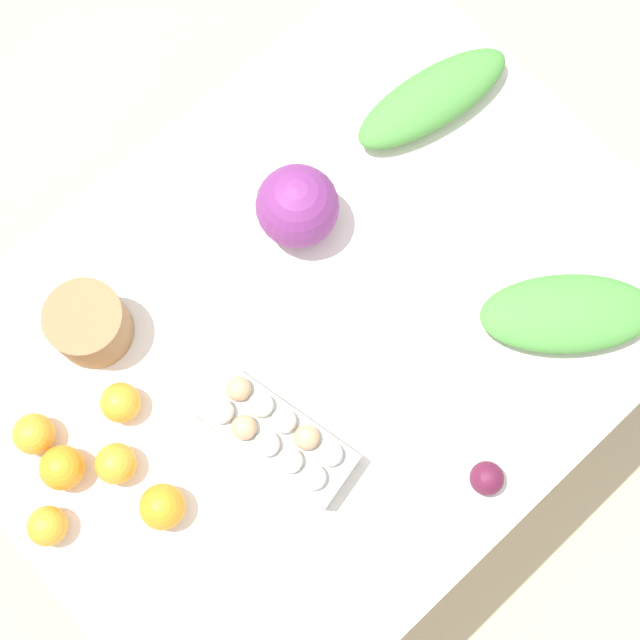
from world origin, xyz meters
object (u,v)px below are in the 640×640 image
object	(u,v)px
greens_bunch_beet_tops	(433,98)
orange_2	(162,507)
orange_0	(121,403)
orange_4	(116,464)
paper_bag	(89,324)
greens_bunch_chard	(568,314)
orange_5	(34,434)
egg_carton	(276,435)
orange_1	(62,468)
beet_root	(487,478)
orange_3	(47,526)
cabbage_purple	(297,206)

from	to	relation	value
greens_bunch_beet_tops	orange_2	size ratio (longest dim) A/B	4.31
orange_0	orange_2	size ratio (longest dim) A/B	0.90
orange_4	paper_bag	bearing A→B (deg)	61.24
greens_bunch_chard	orange_4	xyz separation A→B (m)	(-0.77, 0.34, 0.00)
paper_bag	orange_5	world-z (taller)	paper_bag
egg_carton	orange_1	xyz separation A→B (m)	(-0.31, 0.21, -0.00)
egg_carton	orange_1	distance (m)	0.37
egg_carton	orange_0	world-z (taller)	egg_carton
greens_bunch_chard	beet_root	world-z (taller)	greens_bunch_chard
orange_3	orange_5	xyz separation A→B (m)	(0.08, 0.14, 0.00)
beet_root	orange_2	size ratio (longest dim) A/B	0.75
paper_bag	orange_0	bearing A→B (deg)	-108.66
paper_bag	greens_bunch_beet_tops	xyz separation A→B (m)	(0.77, -0.08, -0.02)
greens_bunch_beet_tops	greens_bunch_chard	bearing A→B (deg)	-104.42
egg_carton	greens_bunch_chard	xyz separation A→B (m)	(0.54, -0.19, -0.01)
orange_4	orange_5	distance (m)	0.15
orange_2	beet_root	bearing A→B (deg)	-37.31
orange_5	greens_bunch_chard	bearing A→B (deg)	-29.34
beet_root	orange_2	xyz separation A→B (m)	(-0.44, 0.34, 0.01)
beet_root	orange_3	distance (m)	0.75
egg_carton	orange_0	size ratio (longest dim) A/B	4.20
greens_bunch_beet_tops	greens_bunch_chard	world-z (taller)	greens_bunch_beet_tops
orange_1	orange_2	bearing A→B (deg)	-62.88
orange_2	orange_5	size ratio (longest dim) A/B	1.09
orange_2	orange_4	world-z (taller)	orange_2
greens_bunch_beet_tops	orange_3	distance (m)	1.06
orange_0	orange_3	size ratio (longest dim) A/B	1.04
beet_root	orange_0	xyz separation A→B (m)	(-0.38, 0.53, 0.01)
beet_root	orange_3	world-z (taller)	orange_3
beet_root	greens_bunch_chard	bearing A→B (deg)	19.04
paper_bag	beet_root	world-z (taller)	paper_bag
cabbage_purple	orange_0	world-z (taller)	cabbage_purple
egg_carton	orange_5	bearing A→B (deg)	-144.97
greens_bunch_chard	orange_2	size ratio (longest dim) A/B	4.02
orange_0	egg_carton	bearing A→B (deg)	-54.24
orange_2	orange_3	xyz separation A→B (m)	(-0.16, 0.11, -0.01)
greens_bunch_beet_tops	orange_5	bearing A→B (deg)	179.97
greens_bunch_beet_tops	orange_4	bearing A→B (deg)	-171.37
egg_carton	orange_0	distance (m)	0.28
cabbage_purple	paper_bag	distance (m)	0.43
orange_2	greens_bunch_beet_tops	bearing A→B (deg)	15.62
orange_1	orange_2	xyz separation A→B (m)	(0.09, -0.17, 0.00)
greens_bunch_beet_tops	egg_carton	bearing A→B (deg)	-156.55
paper_bag	orange_1	xyz separation A→B (m)	(-0.19, -0.16, -0.01)
greens_bunch_chard	orange_2	distance (m)	0.79
cabbage_purple	paper_bag	bearing A→B (deg)	167.97
egg_carton	orange_3	world-z (taller)	egg_carton
paper_bag	greens_bunch_beet_tops	distance (m)	0.78
paper_bag	orange_0	size ratio (longest dim) A/B	1.97
orange_2	orange_4	distance (m)	0.11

